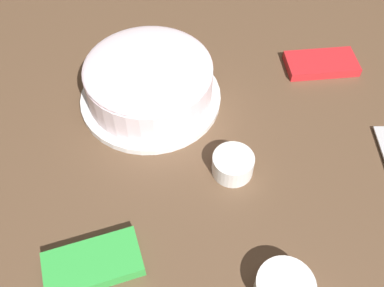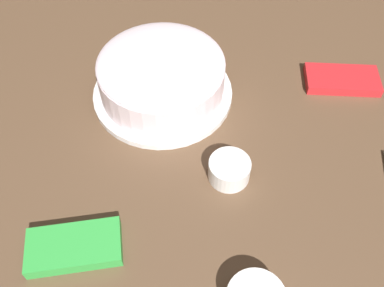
# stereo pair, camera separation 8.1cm
# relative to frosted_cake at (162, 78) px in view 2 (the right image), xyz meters

# --- Properties ---
(ground_plane) EXTENTS (1.54, 1.54, 0.00)m
(ground_plane) POSITION_rel_frosted_cake_xyz_m (0.11, -0.24, -0.05)
(ground_plane) COLOR brown
(frosted_cake) EXTENTS (0.30, 0.30, 0.11)m
(frosted_cake) POSITION_rel_frosted_cake_xyz_m (0.00, 0.00, 0.00)
(frosted_cake) COLOR white
(frosted_cake) RESTS_ON ground_plane
(sprinkle_bowl_rainbow) EXTENTS (0.08, 0.08, 0.04)m
(sprinkle_bowl_rainbow) POSITION_rel_frosted_cake_xyz_m (0.14, -0.20, -0.03)
(sprinkle_bowl_rainbow) COLOR white
(sprinkle_bowl_rainbow) RESTS_ON ground_plane
(candy_box_lower) EXTENTS (0.16, 0.09, 0.02)m
(candy_box_lower) POSITION_rel_frosted_cake_xyz_m (0.39, 0.05, -0.04)
(candy_box_lower) COLOR red
(candy_box_lower) RESTS_ON ground_plane
(candy_box_upper) EXTENTS (0.17, 0.11, 0.03)m
(candy_box_upper) POSITION_rel_frosted_cake_xyz_m (-0.12, -0.36, -0.04)
(candy_box_upper) COLOR green
(candy_box_upper) RESTS_ON ground_plane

